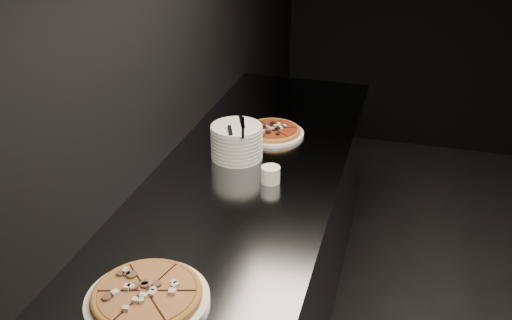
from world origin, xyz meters
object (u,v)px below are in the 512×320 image
(counter, at_px, (246,269))
(pizza_mushroom, at_px, (147,296))
(pizza_tomato, at_px, (272,131))
(ramekin, at_px, (271,174))
(cutlery, at_px, (237,127))
(plate_stack, at_px, (237,142))

(counter, relative_size, pizza_mushroom, 6.31)
(pizza_tomato, relative_size, ramekin, 4.44)
(pizza_tomato, bearing_deg, pizza_mushroom, -92.89)
(counter, distance_m, cutlery, 0.63)
(plate_stack, bearing_deg, pizza_mushroom, -88.21)
(counter, height_order, ramekin, ramekin)
(plate_stack, xyz_separation_m, cutlery, (0.01, -0.02, 0.07))
(pizza_mushroom, bearing_deg, counter, 86.14)
(counter, distance_m, plate_stack, 0.56)
(pizza_mushroom, relative_size, plate_stack, 1.81)
(cutlery, bearing_deg, ramekin, -62.84)
(plate_stack, distance_m, cutlery, 0.08)
(pizza_mushroom, distance_m, plate_stack, 0.94)
(pizza_mushroom, distance_m, pizza_tomato, 1.20)
(plate_stack, bearing_deg, counter, -62.41)
(cutlery, distance_m, ramekin, 0.26)
(cutlery, xyz_separation_m, ramekin, (0.18, -0.15, -0.11))
(pizza_mushroom, xyz_separation_m, plate_stack, (-0.03, 0.93, 0.05))
(pizza_tomato, distance_m, ramekin, 0.44)
(pizza_mushroom, bearing_deg, plate_stack, 91.79)
(ramekin, bearing_deg, counter, 172.23)
(counter, distance_m, pizza_mushroom, 0.92)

